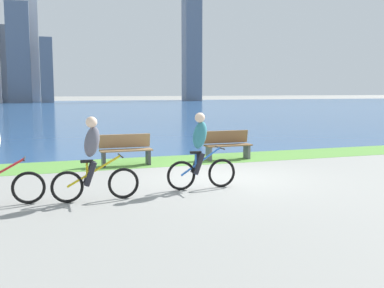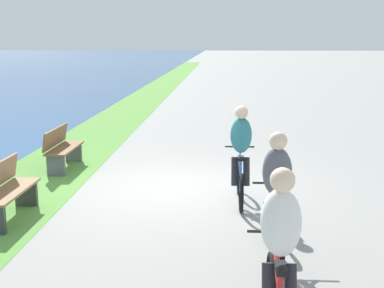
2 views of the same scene
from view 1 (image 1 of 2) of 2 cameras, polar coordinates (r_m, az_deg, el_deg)
ground_plane at (r=11.30m, az=3.16°, el=-4.27°), size 300.00×300.00×0.00m
grass_strip_bayside at (r=14.02m, az=-1.34°, el=-2.06°), size 120.00×2.04×0.01m
bay_water_surface at (r=54.78m, az=-14.49°, el=4.36°), size 300.00×80.69×0.00m
cyclist_lead at (r=9.88m, az=1.07°, el=-0.93°), size 1.60×0.52×1.69m
cyclist_trailing at (r=9.01m, az=-12.40°, el=-1.88°), size 1.72×0.52×1.67m
bench_near_path at (r=13.19m, az=-8.39°, el=-0.74°), size 1.50×0.47×0.90m
bench_far_along_path at (r=14.24m, az=4.50°, el=-0.13°), size 1.50×0.47×0.90m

